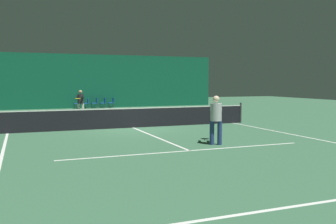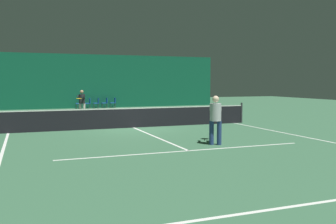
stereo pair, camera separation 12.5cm
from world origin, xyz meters
name	(u,v)px [view 2 (the right image)]	position (x,y,z in m)	size (l,w,h in m)	color
ground_plane	(134,128)	(0.00, 0.00, 0.00)	(60.00, 60.00, 0.00)	#386647
backdrop_curtain	(86,81)	(0.00, 14.33, 2.22)	(23.00, 0.12, 4.44)	#0F5138
court_line_baseline_far	(92,110)	(0.00, 11.90, 0.00)	(11.00, 0.10, 0.00)	white
court_line_baseline_near	(314,203)	(0.00, -11.90, 0.00)	(11.00, 0.10, 0.00)	white
court_line_service_far	(106,116)	(0.00, 6.40, 0.00)	(8.25, 0.10, 0.00)	white
court_line_service_near	(189,151)	(0.00, -6.40, 0.00)	(8.25, 0.10, 0.00)	white
court_line_sideline_left	(8,133)	(-5.50, 0.00, 0.00)	(0.10, 23.80, 0.00)	white
court_line_sideline_right	(234,123)	(5.50, 0.00, 0.00)	(0.10, 23.80, 0.00)	white
court_line_centre	(134,128)	(0.00, 0.00, 0.00)	(0.10, 12.80, 0.00)	white
tennis_net	(133,117)	(0.00, 0.00, 0.51)	(12.00, 0.10, 1.07)	black
player_near	(215,116)	(1.35, -5.66, 0.99)	(0.95, 1.37, 1.70)	navy
player_far	(82,101)	(-1.44, 6.82, 0.96)	(0.76, 1.39, 1.66)	beige
courtside_chair_0	(80,103)	(-0.65, 13.78, 0.49)	(0.44, 0.44, 0.84)	#2D2D2D
courtside_chair_1	(88,102)	(0.06, 13.78, 0.49)	(0.44, 0.44, 0.84)	#2D2D2D
courtside_chair_2	(97,102)	(0.76, 13.78, 0.49)	(0.44, 0.44, 0.84)	#2D2D2D
courtside_chair_3	(105,102)	(1.46, 13.78, 0.49)	(0.44, 0.44, 0.84)	#2D2D2D
courtside_chair_4	(114,102)	(2.16, 13.78, 0.49)	(0.44, 0.44, 0.84)	#2D2D2D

